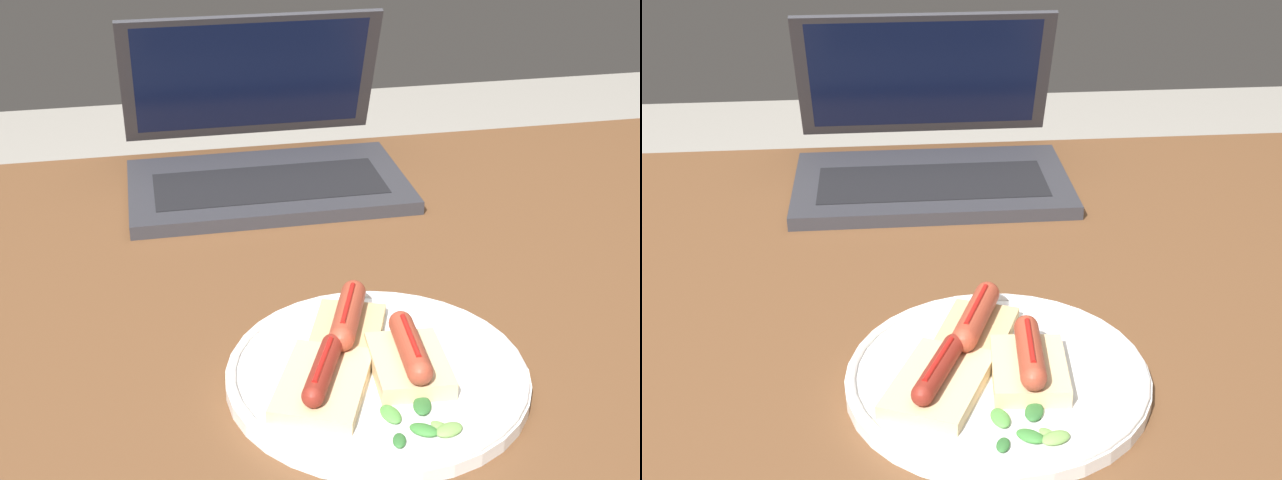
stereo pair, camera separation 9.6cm
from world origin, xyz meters
TOP-DOWN VIEW (x-y plane):
  - desk at (0.00, 0.00)m, footprint 1.44×0.85m
  - laptop at (0.05, 0.29)m, footprint 0.38×0.32m
  - plate at (0.08, -0.22)m, footprint 0.28×0.28m
  - sausage_toast_left at (0.11, -0.23)m, footprint 0.07×0.10m
  - sausage_toast_middle at (0.03, -0.24)m, footprint 0.11×0.13m
  - sausage_toast_right at (0.07, -0.15)m, footprint 0.10×0.11m
  - salad_pile at (0.10, -0.30)m, footprint 0.07×0.07m

SIDE VIEW (x-z plane):
  - desk at x=0.00m, z-range 0.29..1.03m
  - plate at x=0.08m, z-range 0.74..0.76m
  - salad_pile at x=0.10m, z-range 0.75..0.76m
  - sausage_toast_middle at x=0.03m, z-range 0.75..0.78m
  - sausage_toast_right at x=0.07m, z-range 0.75..0.79m
  - sausage_toast_left at x=0.11m, z-range 0.75..0.79m
  - laptop at x=0.05m, z-range 0.67..0.89m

